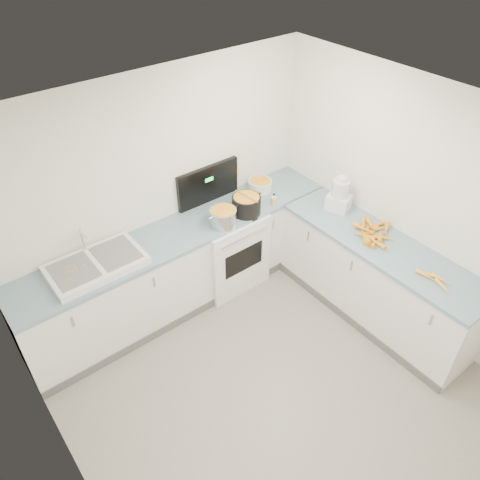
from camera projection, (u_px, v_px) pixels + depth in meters
floor at (289, 402)px, 4.26m from camera, size 3.50×4.00×0.00m
ceiling at (317, 156)px, 2.70m from camera, size 3.50×4.00×0.00m
wall_back at (162, 192)px, 4.71m from camera, size 3.50×0.00×2.50m
wall_left at (75, 447)px, 2.63m from camera, size 0.00×4.00×2.50m
wall_right at (436, 221)px, 4.33m from camera, size 0.00×4.00×2.50m
counter_back at (184, 266)px, 5.01m from camera, size 3.50×0.62×0.94m
counter_right at (375, 279)px, 4.85m from camera, size 0.62×2.20×0.94m
stove at (225, 246)px, 5.27m from camera, size 0.76×0.65×1.36m
sink at (96, 264)px, 4.26m from camera, size 0.86×0.52×0.31m
steel_pot at (223, 218)px, 4.75m from camera, size 0.34×0.34×0.20m
black_pot at (246, 206)px, 4.92m from camera, size 0.31×0.31×0.22m
wooden_spoon at (246, 196)px, 4.84m from camera, size 0.05×0.32×0.01m
mixing_bowl at (260, 185)px, 5.29m from camera, size 0.29×0.29×0.12m
extract_bottle at (274, 199)px, 5.08m from camera, size 0.04×0.04×0.10m
spice_jar at (274, 202)px, 5.06m from camera, size 0.05×0.05×0.09m
food_processor at (339, 196)px, 4.92m from camera, size 0.26×0.29×0.40m
carrot_pile at (372, 232)px, 4.64m from camera, size 0.45×0.45×0.09m
peeled_carrots at (436, 279)px, 4.13m from camera, size 0.15×0.36×0.04m
peelings at (72, 270)px, 4.14m from camera, size 0.22×0.23×0.01m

